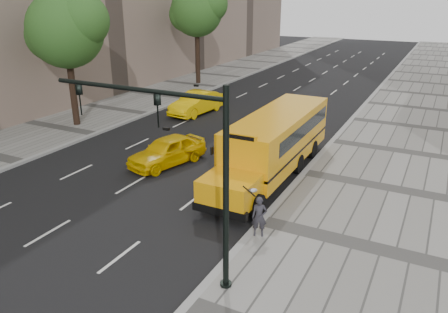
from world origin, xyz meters
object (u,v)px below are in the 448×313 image
at_px(tree_b, 66,29).
at_px(pedestrian, 259,217).
at_px(taxi_far, 197,103).
at_px(traffic_signal, 183,159).
at_px(taxi_near, 167,151).
at_px(school_bus, 276,139).
at_px(tree_c, 198,10).

distance_m(tree_b, pedestrian, 19.27).
xyz_separation_m(taxi_far, traffic_signal, (10.08, -17.63, 3.26)).
relative_size(taxi_far, traffic_signal, 0.79).
distance_m(taxi_near, traffic_signal, 10.58).
height_order(taxi_near, taxi_far, taxi_far).
bearing_deg(taxi_far, tree_b, -124.51).
bearing_deg(pedestrian, taxi_near, 124.48).
relative_size(tree_b, taxi_near, 1.96).
bearing_deg(traffic_signal, school_bus, 94.10).
bearing_deg(traffic_signal, pedestrian, 70.31).
height_order(taxi_near, traffic_signal, traffic_signal).
xyz_separation_m(pedestrian, traffic_signal, (-1.15, -3.21, 3.17)).
bearing_deg(tree_b, traffic_signal, -35.15).
bearing_deg(tree_b, school_bus, -5.14).
bearing_deg(tree_c, taxi_near, -64.10).
distance_m(tree_b, school_bus, 15.68).
bearing_deg(tree_c, tree_b, -90.00).
bearing_deg(tree_c, pedestrian, -55.32).
xyz_separation_m(tree_c, taxi_far, (5.52, -9.79, -6.23)).
distance_m(school_bus, taxi_far, 12.36).
distance_m(tree_b, taxi_far, 10.30).
distance_m(taxi_near, pedestrian, 8.69).
distance_m(school_bus, pedestrian, 6.74).
relative_size(taxi_near, pedestrian, 2.92).
relative_size(taxi_near, traffic_signal, 0.70).
distance_m(tree_c, taxi_near, 22.55).
height_order(tree_c, traffic_signal, tree_c).
bearing_deg(taxi_far, taxi_near, -62.69).
distance_m(tree_b, taxi_near, 11.44).
bearing_deg(school_bus, traffic_signal, -85.90).
xyz_separation_m(tree_b, traffic_signal, (15.60, -10.98, -2.34)).
xyz_separation_m(taxi_near, traffic_signal, (6.14, -7.94, 3.32)).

